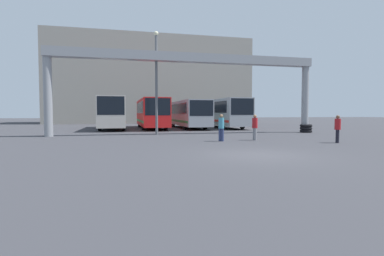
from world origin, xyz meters
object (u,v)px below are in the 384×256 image
Objects in this scene: bus_slot_1 at (151,112)px; tire_stack at (306,128)px; bus_slot_3 at (222,112)px; pedestrian_far_center at (255,127)px; bus_slot_0 at (113,111)px; bus_slot_2 at (188,113)px; pedestrian_mid_left at (338,128)px; lamp_post at (156,79)px; pedestrian_near_right at (221,127)px.

bus_slot_1 reaches higher than tire_stack.
bus_slot_3 is at bearing -0.24° from bus_slot_1.
pedestrian_far_center is 9.65m from tire_stack.
bus_slot_0 reaches higher than bus_slot_2.
bus_slot_1 is at bearing -160.58° from pedestrian_far_center.
bus_slot_2 is at bearing 3.51° from bus_slot_0.
bus_slot_1 is 7.72× the size of pedestrian_mid_left.
bus_slot_1 is 16.24m from tire_stack.
bus_slot_0 is 1.37× the size of lamp_post.
pedestrian_far_center is at bearing -102.00° from bus_slot_3.
pedestrian_mid_left is at bearing -54.74° from bus_slot_0.
tire_stack is (4.23, -10.22, -1.51)m from bus_slot_3.
bus_slot_2 reaches higher than pedestrian_near_right.
bus_slot_2 is at bearing 64.25° from lamp_post.
bus_slot_3 is (4.14, 0.07, 0.12)m from bus_slot_2.
lamp_post reaches higher than bus_slot_3.
pedestrian_far_center is at bearing -135.34° from pedestrian_near_right.
lamp_post is at bearing -93.23° from bus_slot_1.
bus_slot_2 reaches higher than tire_stack.
pedestrian_near_right is (-1.56, -16.20, -0.88)m from bus_slot_2.
bus_slot_3 reaches higher than pedestrian_near_right.
bus_slot_2 is 4.14m from bus_slot_3.
bus_slot_2 is 7.50× the size of pedestrian_far_center.
pedestrian_mid_left is at bearing -76.24° from bus_slot_2.
lamp_post is (-0.55, -9.83, 2.56)m from bus_slot_1.
bus_slot_0 is 0.90× the size of bus_slot_1.
bus_slot_0 is 8.29m from bus_slot_2.
bus_slot_3 is 18.78m from pedestrian_mid_left.
bus_slot_0 is 0.92× the size of bus_slot_2.
bus_slot_0 is at bearing 82.01° from pedestrian_mid_left.
bus_slot_3 is at bearing 2.64° from bus_slot_0.
pedestrian_near_right is 8.01m from lamp_post.
lamp_post is at bearing -115.75° from bus_slot_2.
pedestrian_far_center is 2.28m from pedestrian_near_right.
bus_slot_1 is 16.87m from pedestrian_far_center.
pedestrian_near_right is at bearing -109.30° from bus_slot_3.
pedestrian_near_right is (2.58, -16.30, -0.97)m from bus_slot_1.
bus_slot_1 is 1.02× the size of bus_slot_2.
bus_slot_0 is 6.95× the size of pedestrian_mid_left.
bus_slot_1 is 4.14m from bus_slot_2.
lamp_post is at bearing 178.11° from tire_stack.
bus_slot_0 is at bearing -171.63° from bus_slot_1.
pedestrian_far_center is 9.03m from lamp_post.
bus_slot_1 is 1.01× the size of bus_slot_3.
bus_slot_2 is 7.40× the size of pedestrian_near_right.
pedestrian_near_right is at bearing -81.00° from bus_slot_1.
tire_stack is at bearing -39.37° from bus_slot_1.
bus_slot_1 is 1.52× the size of lamp_post.
bus_slot_1 is at bearing 71.63° from pedestrian_mid_left.
bus_slot_1 is 7.52× the size of pedestrian_near_right.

